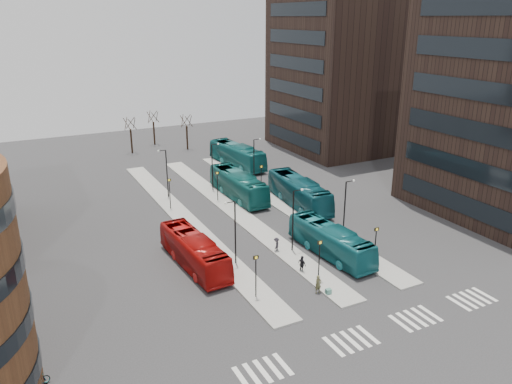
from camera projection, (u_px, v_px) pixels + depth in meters
name	position (u px, v px, depth m)	size (l,w,h in m)	color
ground	(402.00, 370.00, 31.93)	(160.00, 160.00, 0.00)	#2B2B2D
island_left	(185.00, 220.00, 55.38)	(2.50, 45.00, 0.15)	gray
island_mid	(234.00, 211.00, 57.96)	(2.50, 45.00, 0.15)	gray
island_right	(279.00, 203.00, 60.54)	(2.50, 45.00, 0.15)	gray
suitcase	(328.00, 292.00, 40.45)	(0.45, 0.36, 0.56)	#1C379C
red_bus	(194.00, 251.00, 44.85)	(2.51, 10.72, 2.98)	#B0100D
teal_bus_a	(331.00, 241.00, 46.94)	(2.47, 10.56, 2.94)	#15656D
teal_bus_b	(238.00, 185.00, 61.99)	(2.75, 11.77, 3.28)	#125D5A
teal_bus_c	(299.00, 192.00, 59.43)	(2.81, 12.03, 3.35)	#12505B
teal_bus_d	(237.00, 155.00, 75.18)	(2.84, 12.12, 3.38)	#135F61
traveller	(318.00, 284.00, 40.65)	(0.57, 0.37, 1.56)	brown
commuter_a	(208.00, 278.00, 41.69)	(0.76, 0.59, 1.56)	black
commuter_b	(302.00, 264.00, 43.92)	(0.93, 0.39, 1.59)	black
commuter_c	(276.00, 245.00, 47.79)	(0.95, 0.55, 1.47)	black
bicycle_far	(35.00, 380.00, 30.42)	(0.58, 1.66, 0.87)	gray
crosswalk_stripes	(382.00, 330.00, 36.04)	(22.35, 2.40, 0.01)	silver
tower_far	(347.00, 58.00, 82.69)	(20.12, 20.00, 30.00)	black
sign_poles	(259.00, 213.00, 51.13)	(12.45, 22.12, 3.65)	black
lamp_posts	(247.00, 187.00, 55.39)	(14.04, 20.24, 6.12)	black
bare_trees	(157.00, 133.00, 84.81)	(10.97, 8.14, 5.90)	black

